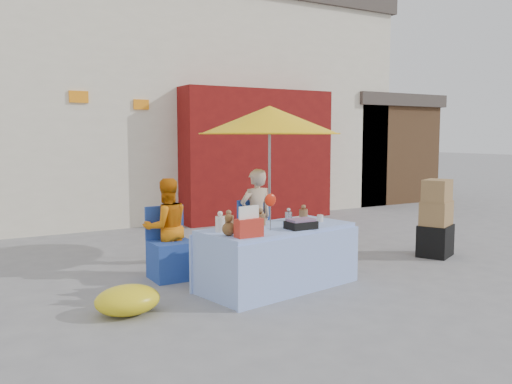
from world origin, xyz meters
TOP-DOWN VIEW (x-y plane):
  - ground at (0.00, 0.00)m, footprint 80.00×80.00m
  - backdrop at (0.52, 7.52)m, footprint 14.00×8.00m
  - market_table at (-0.13, -0.12)m, footprint 1.91×1.14m
  - chair_left at (-1.01, 0.83)m, footprint 0.48×0.47m
  - chair_right at (0.24, 0.83)m, footprint 0.48×0.47m
  - vendor_orange at (-1.01, 0.96)m, footprint 0.58×0.45m
  - vendor_beige at (0.24, 0.96)m, footprint 0.46×0.31m
  - umbrella at (0.54, 1.11)m, footprint 1.90×1.90m
  - box_stack at (2.64, 0.06)m, footprint 0.61×0.57m
  - tarp_bundle at (-1.86, -0.19)m, footprint 0.76×0.70m

SIDE VIEW (x-z plane):
  - ground at x=0.00m, z-range 0.00..0.00m
  - tarp_bundle at x=-1.86m, z-range 0.00..0.28m
  - chair_left at x=-1.01m, z-range -0.17..0.68m
  - chair_right at x=0.24m, z-range -0.17..0.68m
  - market_table at x=-0.13m, z-range -0.19..0.90m
  - box_stack at x=2.64m, z-range -0.04..1.04m
  - vendor_orange at x=-1.01m, z-range 0.00..1.19m
  - vendor_beige at x=0.24m, z-range 0.00..1.26m
  - umbrella at x=0.54m, z-range 0.85..2.94m
  - backdrop at x=0.52m, z-range -0.80..7.00m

